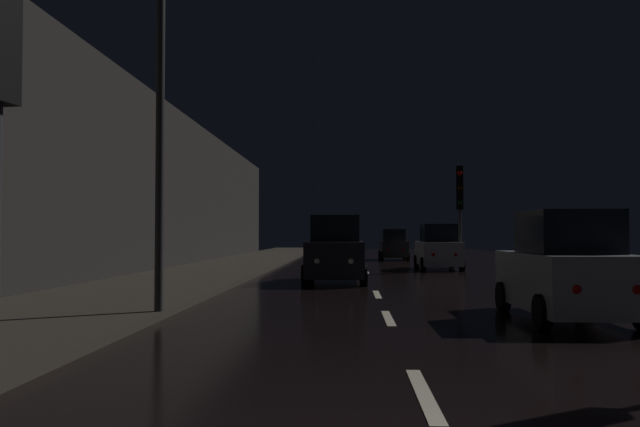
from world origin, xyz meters
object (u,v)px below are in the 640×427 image
(car_parked_right_near, at_px, (565,270))
(car_parked_right_far, at_px, (438,249))
(car_approaching_headlights, at_px, (335,252))
(streetlamp_overhead, at_px, (186,78))
(traffic_light_far_right, at_px, (460,195))
(car_distant_taillights, at_px, (393,246))

(car_parked_right_near, distance_m, car_parked_right_far, 17.12)
(car_approaching_headlights, height_order, car_parked_right_far, car_approaching_headlights)
(streetlamp_overhead, distance_m, car_approaching_headlights, 10.39)
(streetlamp_overhead, bearing_deg, car_approaching_headlights, 74.50)
(traffic_light_far_right, xyz_separation_m, car_distant_taillights, (-2.06, 11.88, -2.40))
(streetlamp_overhead, relative_size, car_parked_right_near, 1.69)
(car_parked_right_far, bearing_deg, car_approaching_headlights, 150.82)
(car_approaching_headlights, bearing_deg, streetlamp_overhead, -15.50)
(car_parked_right_near, relative_size, car_distant_taillights, 1.06)
(traffic_light_far_right, relative_size, car_parked_right_far, 1.12)
(streetlamp_overhead, xyz_separation_m, car_parked_right_near, (7.06, 0.27, -3.59))
(streetlamp_overhead, bearing_deg, car_distant_taillights, 78.36)
(traffic_light_far_right, bearing_deg, streetlamp_overhead, -15.64)
(car_approaching_headlights, xyz_separation_m, car_parked_right_near, (4.45, -9.15, -0.08))
(streetlamp_overhead, xyz_separation_m, car_distant_taillights, (5.80, 28.15, -3.64))
(car_approaching_headlights, bearing_deg, car_parked_right_near, 25.92)
(streetlamp_overhead, bearing_deg, car_parked_right_far, 67.90)
(car_parked_right_near, xyz_separation_m, car_distant_taillights, (-1.26, 27.87, -0.05))
(streetlamp_overhead, distance_m, car_parked_right_near, 7.93)
(streetlamp_overhead, height_order, car_approaching_headlights, streetlamp_overhead)
(car_approaching_headlights, bearing_deg, car_distant_taillights, 170.34)
(car_approaching_headlights, distance_m, car_distant_taillights, 18.99)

